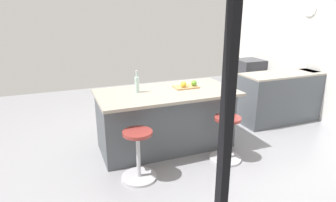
{
  "coord_description": "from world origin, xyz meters",
  "views": [
    {
      "loc": [
        1.68,
        3.81,
        2.02
      ],
      "look_at": [
        0.24,
        0.19,
        0.76
      ],
      "focal_mm": 30.64,
      "sensor_mm": 36.0,
      "label": 1
    }
  ],
  "objects_px": {
    "oven_range": "(248,78)",
    "stool_middle": "(138,157)",
    "kitchen_island": "(166,119)",
    "stool_by_window": "(226,140)",
    "cutting_board": "(186,87)",
    "apple_yellow": "(183,84)",
    "water_bottle": "(137,84)",
    "apple_green": "(194,83)"
  },
  "relations": [
    {
      "from": "oven_range",
      "to": "apple_yellow",
      "type": "distance_m",
      "value": 3.12
    },
    {
      "from": "stool_middle",
      "to": "stool_by_window",
      "type": "bearing_deg",
      "value": 180.0
    },
    {
      "from": "stool_by_window",
      "to": "cutting_board",
      "type": "bearing_deg",
      "value": -68.16
    },
    {
      "from": "oven_range",
      "to": "apple_green",
      "type": "height_order",
      "value": "apple_green"
    },
    {
      "from": "oven_range",
      "to": "stool_by_window",
      "type": "distance_m",
      "value": 3.29
    },
    {
      "from": "cutting_board",
      "to": "apple_yellow",
      "type": "relative_size",
      "value": 4.07
    },
    {
      "from": "stool_by_window",
      "to": "oven_range",
      "type": "bearing_deg",
      "value": -131.43
    },
    {
      "from": "stool_by_window",
      "to": "kitchen_island",
      "type": "bearing_deg",
      "value": -47.86
    },
    {
      "from": "oven_range",
      "to": "stool_by_window",
      "type": "xyz_separation_m",
      "value": [
        2.17,
        2.46,
        -0.14
      ]
    },
    {
      "from": "kitchen_island",
      "to": "stool_by_window",
      "type": "relative_size",
      "value": 3.12
    },
    {
      "from": "oven_range",
      "to": "stool_middle",
      "type": "xyz_separation_m",
      "value": [
        3.42,
        2.46,
        -0.14
      ]
    },
    {
      "from": "kitchen_island",
      "to": "stool_by_window",
      "type": "distance_m",
      "value": 0.95
    },
    {
      "from": "apple_green",
      "to": "water_bottle",
      "type": "height_order",
      "value": "water_bottle"
    },
    {
      "from": "kitchen_island",
      "to": "apple_yellow",
      "type": "xyz_separation_m",
      "value": [
        -0.28,
        0.0,
        0.51
      ]
    },
    {
      "from": "cutting_board",
      "to": "water_bottle",
      "type": "relative_size",
      "value": 1.15
    },
    {
      "from": "stool_middle",
      "to": "water_bottle",
      "type": "bearing_deg",
      "value": -106.33
    },
    {
      "from": "cutting_board",
      "to": "water_bottle",
      "type": "height_order",
      "value": "water_bottle"
    },
    {
      "from": "stool_by_window",
      "to": "apple_green",
      "type": "distance_m",
      "value": 0.97
    },
    {
      "from": "stool_middle",
      "to": "kitchen_island",
      "type": "bearing_deg",
      "value": -132.14
    },
    {
      "from": "cutting_board",
      "to": "oven_range",
      "type": "bearing_deg",
      "value": -144.76
    },
    {
      "from": "kitchen_island",
      "to": "stool_by_window",
      "type": "height_order",
      "value": "kitchen_island"
    },
    {
      "from": "stool_by_window",
      "to": "apple_yellow",
      "type": "distance_m",
      "value": 1.01
    },
    {
      "from": "cutting_board",
      "to": "kitchen_island",
      "type": "bearing_deg",
      "value": 5.07
    },
    {
      "from": "kitchen_island",
      "to": "water_bottle",
      "type": "relative_size",
      "value": 6.36
    },
    {
      "from": "kitchen_island",
      "to": "apple_green",
      "type": "height_order",
      "value": "apple_green"
    },
    {
      "from": "oven_range",
      "to": "cutting_board",
      "type": "bearing_deg",
      "value": 35.24
    },
    {
      "from": "oven_range",
      "to": "apple_green",
      "type": "bearing_deg",
      "value": 37.05
    },
    {
      "from": "cutting_board",
      "to": "apple_green",
      "type": "xyz_separation_m",
      "value": [
        -0.12,
        0.03,
        0.05
      ]
    },
    {
      "from": "cutting_board",
      "to": "water_bottle",
      "type": "bearing_deg",
      "value": -1.56
    },
    {
      "from": "stool_by_window",
      "to": "apple_green",
      "type": "relative_size",
      "value": 7.26
    },
    {
      "from": "cutting_board",
      "to": "apple_yellow",
      "type": "xyz_separation_m",
      "value": [
        0.05,
        0.03,
        0.05
      ]
    },
    {
      "from": "cutting_board",
      "to": "stool_middle",
      "type": "bearing_deg",
      "value": 36.86
    },
    {
      "from": "water_bottle",
      "to": "stool_middle",
      "type": "bearing_deg",
      "value": 73.67
    },
    {
      "from": "oven_range",
      "to": "stool_middle",
      "type": "height_order",
      "value": "oven_range"
    },
    {
      "from": "apple_yellow",
      "to": "water_bottle",
      "type": "relative_size",
      "value": 0.28
    },
    {
      "from": "stool_by_window",
      "to": "apple_green",
      "type": "xyz_separation_m",
      "value": [
        0.17,
        -0.7,
        0.66
      ]
    },
    {
      "from": "kitchen_island",
      "to": "stool_by_window",
      "type": "bearing_deg",
      "value": 132.14
    },
    {
      "from": "stool_middle",
      "to": "apple_yellow",
      "type": "height_order",
      "value": "apple_yellow"
    },
    {
      "from": "apple_yellow",
      "to": "cutting_board",
      "type": "bearing_deg",
      "value": -148.19
    },
    {
      "from": "kitchen_island",
      "to": "apple_green",
      "type": "relative_size",
      "value": 22.64
    },
    {
      "from": "stool_by_window",
      "to": "apple_yellow",
      "type": "height_order",
      "value": "apple_yellow"
    },
    {
      "from": "apple_yellow",
      "to": "stool_middle",
      "type": "bearing_deg",
      "value": 37.14
    }
  ]
}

